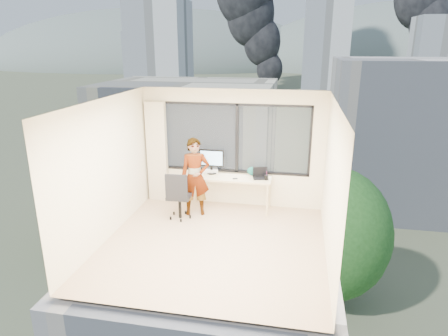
% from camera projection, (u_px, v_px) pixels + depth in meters
% --- Properties ---
extents(floor, '(4.00, 4.00, 0.01)m').
position_uv_depth(floor, '(214.00, 244.00, 7.21)').
color(floor, tan).
rests_on(floor, ground).
extents(ceiling, '(4.00, 4.00, 0.01)m').
position_uv_depth(ceiling, '(212.00, 102.00, 6.42)').
color(ceiling, white).
rests_on(ceiling, ground).
extents(wall_front, '(4.00, 0.01, 2.60)m').
position_uv_depth(wall_front, '(179.00, 228.00, 4.94)').
color(wall_front, beige).
rests_on(wall_front, ground).
extents(wall_left, '(0.01, 4.00, 2.60)m').
position_uv_depth(wall_left, '(106.00, 170.00, 7.17)').
color(wall_left, beige).
rests_on(wall_left, ground).
extents(wall_right, '(0.01, 4.00, 2.60)m').
position_uv_depth(wall_right, '(332.00, 184.00, 6.45)').
color(wall_right, beige).
rests_on(wall_right, ground).
extents(window_wall, '(3.30, 0.16, 1.55)m').
position_uv_depth(window_wall, '(235.00, 138.00, 8.61)').
color(window_wall, black).
rests_on(window_wall, ground).
extents(curtain, '(0.45, 0.14, 2.30)m').
position_uv_depth(curtain, '(157.00, 152.00, 8.93)').
color(curtain, beige).
rests_on(curtain, floor).
extents(desk, '(1.80, 0.60, 0.75)m').
position_uv_depth(desk, '(230.00, 193.00, 8.65)').
color(desk, '#CBBA88').
rests_on(desk, floor).
extents(chair, '(0.56, 0.56, 1.05)m').
position_uv_depth(chair, '(179.00, 194.00, 8.13)').
color(chair, black).
rests_on(chair, floor).
extents(person, '(0.69, 0.55, 1.66)m').
position_uv_depth(person, '(195.00, 177.00, 8.25)').
color(person, '#2D2D33').
rests_on(person, floor).
extents(monitor, '(0.55, 0.12, 0.55)m').
position_uv_depth(monitor, '(212.00, 161.00, 8.66)').
color(monitor, black).
rests_on(monitor, desk).
extents(game_console, '(0.40, 0.37, 0.08)m').
position_uv_depth(game_console, '(210.00, 170.00, 8.83)').
color(game_console, white).
rests_on(game_console, desk).
extents(laptop, '(0.38, 0.40, 0.21)m').
position_uv_depth(laptop, '(261.00, 174.00, 8.38)').
color(laptop, black).
rests_on(laptop, desk).
extents(cellphone, '(0.11, 0.08, 0.01)m').
position_uv_depth(cellphone, '(235.00, 179.00, 8.38)').
color(cellphone, black).
rests_on(cellphone, desk).
extents(pen_cup, '(0.10, 0.10, 0.11)m').
position_uv_depth(pen_cup, '(266.00, 177.00, 8.30)').
color(pen_cup, black).
rests_on(pen_cup, desk).
extents(handbag, '(0.28, 0.18, 0.20)m').
position_uv_depth(handbag, '(253.00, 171.00, 8.58)').
color(handbag, '#0C4949').
rests_on(handbag, desk).
extents(exterior_ground, '(400.00, 400.00, 0.04)m').
position_uv_depth(exterior_ground, '(295.00, 101.00, 123.73)').
color(exterior_ground, '#515B3D').
rests_on(exterior_ground, ground).
extents(near_bldg_a, '(16.00, 12.00, 14.00)m').
position_uv_depth(near_bldg_a, '(190.00, 154.00, 39.02)').
color(near_bldg_a, beige).
rests_on(near_bldg_a, exterior_ground).
extents(near_bldg_b, '(14.00, 13.00, 16.00)m').
position_uv_depth(near_bldg_b, '(397.00, 135.00, 42.42)').
color(near_bldg_b, silver).
rests_on(near_bldg_b, exterior_ground).
extents(far_tower_a, '(14.00, 14.00, 28.00)m').
position_uv_depth(far_tower_a, '(160.00, 57.00, 102.39)').
color(far_tower_a, silver).
rests_on(far_tower_a, exterior_ground).
extents(far_tower_b, '(13.00, 13.00, 30.00)m').
position_uv_depth(far_tower_b, '(325.00, 52.00, 117.73)').
color(far_tower_b, silver).
rests_on(far_tower_b, exterior_ground).
extents(far_tower_c, '(15.00, 15.00, 26.00)m').
position_uv_depth(far_tower_c, '(436.00, 57.00, 130.38)').
color(far_tower_c, silver).
rests_on(far_tower_c, exterior_ground).
extents(far_tower_d, '(16.00, 14.00, 22.00)m').
position_uv_depth(far_tower_d, '(148.00, 60.00, 159.27)').
color(far_tower_d, silver).
rests_on(far_tower_d, exterior_ground).
extents(hill_a, '(288.00, 216.00, 90.00)m').
position_uv_depth(hill_a, '(156.00, 65.00, 332.46)').
color(hill_a, slate).
rests_on(hill_a, exterior_ground).
extents(hill_b, '(300.00, 220.00, 96.00)m').
position_uv_depth(hill_b, '(436.00, 68.00, 292.83)').
color(hill_b, slate).
rests_on(hill_b, exterior_ground).
extents(tree_a, '(7.00, 7.00, 8.00)m').
position_uv_depth(tree_a, '(88.00, 208.00, 33.71)').
color(tree_a, '#20521B').
rests_on(tree_a, exterior_ground).
extents(tree_b, '(7.60, 7.60, 9.00)m').
position_uv_depth(tree_b, '(331.00, 247.00, 26.21)').
color(tree_b, '#20521B').
rests_on(tree_b, exterior_ground).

